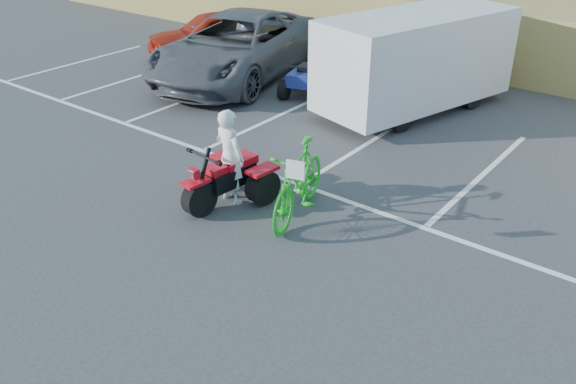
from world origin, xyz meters
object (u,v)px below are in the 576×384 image
Objects in this scene: rider at (230,156)px; cargo_trailer at (416,59)px; green_dirt_bike at (299,182)px; quad_atv_green at (391,96)px; grey_pickup at (237,47)px; quad_atv_blue at (306,95)px; red_trike_atv at (226,203)px; red_car at (213,34)px.

cargo_trailer is at bearing -87.17° from rider.
green_dirt_bike is 1.58× the size of quad_atv_green.
grey_pickup reaches higher than quad_atv_blue.
red_trike_atv is 7.24m from quad_atv_green.
quad_atv_blue reaches higher than quad_atv_green.
red_trike_atv is 0.31× the size of cargo_trailer.
cargo_trailer is 3.21m from quad_atv_blue.
rider is at bearing -90.81° from quad_atv_green.
green_dirt_bike is 0.53× the size of red_car.
quad_atv_blue is at bearing -149.16° from quad_atv_green.
red_car is 0.77× the size of cargo_trailer.
red_trike_atv is at bearing -63.15° from grey_pickup.
grey_pickup reaches higher than red_trike_atv.
red_trike_atv is 1.18× the size of quad_atv_blue.
rider is 7.15m from quad_atv_green.
rider is at bearing -17.20° from red_car.
green_dirt_bike is 8.42m from grey_pickup.
quad_atv_blue is at bearing -60.69° from rider.
rider is at bearing 177.50° from green_dirt_bike.
quad_atv_blue is (-2.42, 5.70, -0.91)m from rider.
red_trike_atv is at bearing -83.82° from quad_atv_blue.
rider is at bearing -77.85° from cargo_trailer.
grey_pickup is (-5.02, 5.82, 0.01)m from rider.
grey_pickup is at bearing -2.75° from red_car.
cargo_trailer is (5.41, 0.67, 0.40)m from grey_pickup.
red_car reaches higher than quad_atv_blue.
grey_pickup reaches higher than green_dirt_bike.
red_car is at bearing 141.08° from red_trike_atv.
green_dirt_bike is at bearing 24.78° from red_trike_atv.
red_car is 3.00× the size of quad_atv_green.
rider reaches higher than quad_atv_green.
rider is at bearing -83.15° from quad_atv_blue.
red_trike_atv is 6.33m from quad_atv_blue.
grey_pickup is (-6.36, 5.51, 0.23)m from green_dirt_bike.
grey_pickup is 4.59× the size of quad_atv_green.
red_car is at bearing 174.99° from quad_atv_green.
red_car is 2.92× the size of quad_atv_blue.
quad_atv_blue is 1.03× the size of quad_atv_green.
cargo_trailer reaches higher than red_car.
grey_pickup is 1.53× the size of red_car.
red_trike_atv is 10.20m from red_car.
quad_atv_green is (4.50, 1.26, -0.92)m from grey_pickup.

